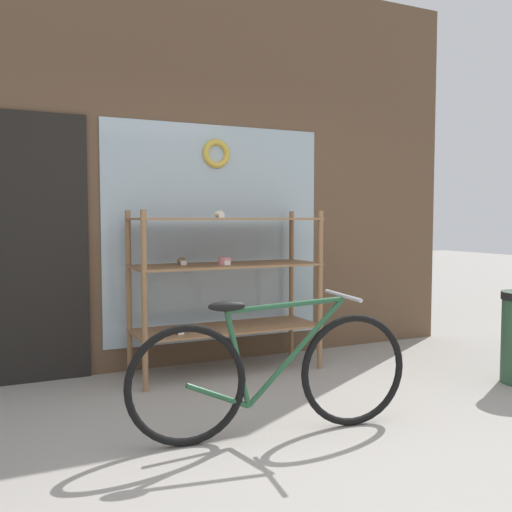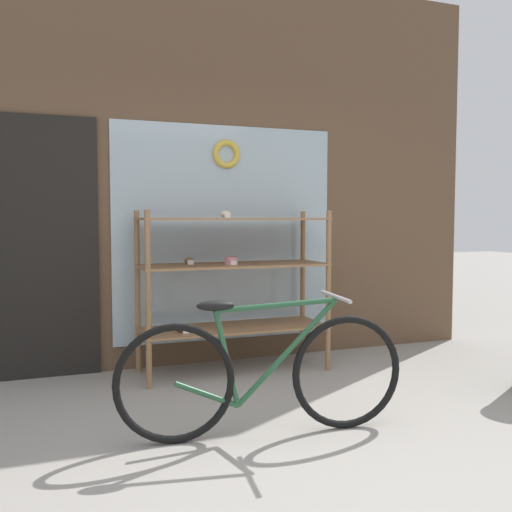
% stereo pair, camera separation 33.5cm
% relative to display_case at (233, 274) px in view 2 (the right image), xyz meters
% --- Properties ---
extents(ground_plane, '(30.00, 30.00, 0.00)m').
position_rel_display_case_xyz_m(ground_plane, '(-0.14, -1.97, -0.82)').
color(ground_plane, gray).
extents(storefront_facade, '(5.42, 0.13, 3.46)m').
position_rel_display_case_xyz_m(storefront_facade, '(-0.18, 0.41, 0.87)').
color(storefront_facade, brown).
rests_on(storefront_facade, ground_plane).
extents(display_case, '(1.55, 0.55, 1.35)m').
position_rel_display_case_xyz_m(display_case, '(0.00, 0.00, 0.00)').
color(display_case, '#8E6642').
rests_on(display_case, ground_plane).
extents(bicycle, '(1.73, 0.46, 0.83)m').
position_rel_display_case_xyz_m(bicycle, '(-0.28, -1.42, -0.45)').
color(bicycle, black).
rests_on(bicycle, ground_plane).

